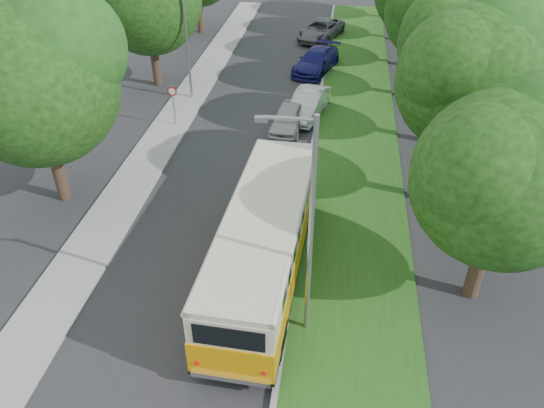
# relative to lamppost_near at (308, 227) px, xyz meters

# --- Properties ---
(ground) EXTENTS (120.00, 120.00, 0.00)m
(ground) POSITION_rel_lamppost_near_xyz_m (-4.21, 2.50, -4.37)
(ground) COLOR #2C2C2E
(ground) RESTS_ON ground
(curb) EXTENTS (0.20, 70.00, 0.15)m
(curb) POSITION_rel_lamppost_near_xyz_m (-0.61, 7.50, -4.29)
(curb) COLOR gray
(curb) RESTS_ON ground
(grass_verge) EXTENTS (4.50, 70.00, 0.13)m
(grass_verge) POSITION_rel_lamppost_near_xyz_m (1.74, 7.50, -4.30)
(grass_verge) COLOR #205416
(grass_verge) RESTS_ON ground
(sidewalk) EXTENTS (2.20, 70.00, 0.12)m
(sidewalk) POSITION_rel_lamppost_near_xyz_m (-9.01, 7.50, -4.31)
(sidewalk) COLOR gray
(sidewalk) RESTS_ON ground
(lamppost_near) EXTENTS (1.71, 0.16, 8.00)m
(lamppost_near) POSITION_rel_lamppost_near_xyz_m (0.00, 0.00, 0.00)
(lamppost_near) COLOR gray
(lamppost_near) RESTS_ON ground
(lamppost_far) EXTENTS (1.71, 0.16, 7.50)m
(lamppost_far) POSITION_rel_lamppost_near_xyz_m (-8.91, 18.50, -0.25)
(lamppost_far) COLOR gray
(lamppost_far) RESTS_ON ground
(warning_sign) EXTENTS (0.56, 0.10, 2.50)m
(warning_sign) POSITION_rel_lamppost_near_xyz_m (-8.71, 14.48, -2.66)
(warning_sign) COLOR gray
(warning_sign) RESTS_ON ground
(vintage_bus) EXTENTS (3.21, 10.74, 3.16)m
(vintage_bus) POSITION_rel_lamppost_near_xyz_m (-1.69, 2.45, -2.79)
(vintage_bus) COLOR orange
(vintage_bus) RESTS_ON ground
(car_silver) EXTENTS (2.02, 4.28, 1.41)m
(car_silver) POSITION_rel_lamppost_near_xyz_m (-2.17, 14.86, -3.66)
(car_silver) COLOR #AFAFB4
(car_silver) RESTS_ON ground
(car_white) EXTENTS (2.57, 4.89, 1.53)m
(car_white) POSITION_rel_lamppost_near_xyz_m (-1.21, 16.90, -3.60)
(car_white) COLOR silver
(car_white) RESTS_ON ground
(car_blue) EXTENTS (3.60, 5.68, 1.53)m
(car_blue) POSITION_rel_lamppost_near_xyz_m (-1.21, 24.42, -3.60)
(car_blue) COLOR navy
(car_blue) RESTS_ON ground
(car_grey) EXTENTS (4.19, 6.07, 1.54)m
(car_grey) POSITION_rel_lamppost_near_xyz_m (-1.32, 31.89, -3.60)
(car_grey) COLOR #595B61
(car_grey) RESTS_ON ground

